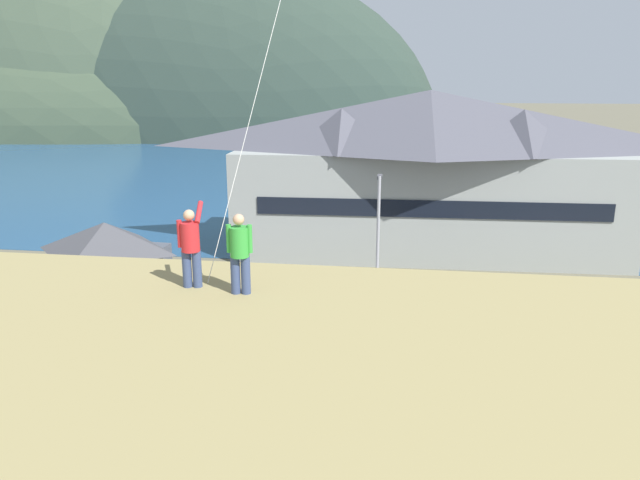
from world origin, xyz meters
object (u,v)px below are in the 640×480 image
(parked_car_back_row_right, at_px, (478,330))
(parking_light_pole, at_px, (378,232))
(moored_boat_wharfside, at_px, (330,204))
(person_companion, at_px, (240,251))
(harbor_lodge, at_px, (427,168))
(person_kite_flyer, at_px, (191,245))
(parked_car_lone_by_shed, at_px, (447,375))
(storage_shed_near_lot, at_px, (108,266))
(wharf_dock, at_px, (368,206))
(moored_boat_outer_mooring, at_px, (408,211))
(storage_shed_waterside, at_px, (315,218))
(parked_car_mid_row_near, at_px, (29,358))

(parked_car_back_row_right, distance_m, parking_light_pole, 7.36)
(moored_boat_wharfside, height_order, person_companion, person_companion)
(harbor_lodge, xyz_separation_m, person_kite_flyer, (-6.21, -29.14, 2.40))
(person_companion, bearing_deg, parked_car_lone_by_shed, 59.40)
(parked_car_back_row_right, distance_m, parked_car_lone_by_shed, 4.68)
(storage_shed_near_lot, bearing_deg, person_kite_flyer, -56.30)
(storage_shed_near_lot, height_order, wharf_dock, storage_shed_near_lot)
(storage_shed_near_lot, distance_m, person_kite_flyer, 19.41)
(person_kite_flyer, bearing_deg, moored_boat_wharfside, 92.70)
(parked_car_back_row_right, bearing_deg, wharf_dock, 102.75)
(moored_boat_wharfside, relative_size, parking_light_pole, 1.00)
(moored_boat_outer_mooring, height_order, person_companion, person_companion)
(person_kite_flyer, relative_size, person_companion, 1.07)
(parked_car_back_row_right, xyz_separation_m, person_kite_flyer, (-8.06, -13.03, 7.18))
(storage_shed_near_lot, bearing_deg, moored_boat_outer_mooring, 56.54)
(harbor_lodge, distance_m, parking_light_pole, 11.79)
(parked_car_back_row_right, bearing_deg, harbor_lodge, 96.53)
(moored_boat_outer_mooring, relative_size, parking_light_pole, 1.21)
(storage_shed_waterside, xyz_separation_m, wharf_dock, (3.02, 13.33, -1.84))
(parked_car_back_row_right, xyz_separation_m, parking_light_pole, (-4.67, 4.81, 3.04))
(wharf_dock, relative_size, parked_car_back_row_right, 3.53)
(wharf_dock, xyz_separation_m, person_kite_flyer, (-1.50, -42.02, 7.89))
(moored_boat_outer_mooring, bearing_deg, storage_shed_near_lot, -123.46)
(storage_shed_waterside, relative_size, moored_boat_outer_mooring, 0.61)
(storage_shed_near_lot, bearing_deg, parked_car_mid_row_near, -86.83)
(parked_car_back_row_right, xyz_separation_m, parked_car_lone_by_shed, (-1.62, -4.39, 0.00))
(parked_car_back_row_right, xyz_separation_m, parked_car_mid_row_near, (-17.91, -5.27, 0.00))
(harbor_lodge, xyz_separation_m, parked_car_mid_row_near, (-16.07, -21.39, -4.78))
(moored_boat_outer_mooring, bearing_deg, person_kite_flyer, -97.56)
(parked_car_back_row_right, bearing_deg, moored_boat_wharfside, 109.78)
(moored_boat_outer_mooring, height_order, person_kite_flyer, person_kite_flyer)
(moored_boat_wharfside, distance_m, person_kite_flyer, 41.50)
(storage_shed_near_lot, height_order, parked_car_lone_by_shed, storage_shed_near_lot)
(storage_shed_near_lot, xyz_separation_m, parked_car_back_row_right, (18.34, -2.39, -1.40))
(parked_car_back_row_right, distance_m, parked_car_mid_row_near, 18.67)
(storage_shed_waterside, height_order, person_kite_flyer, person_kite_flyer)
(wharf_dock, height_order, parking_light_pole, parking_light_pole)
(storage_shed_waterside, height_order, parked_car_mid_row_near, storage_shed_waterside)
(person_kite_flyer, bearing_deg, parked_car_lone_by_shed, 53.33)
(wharf_dock, distance_m, parked_car_lone_by_shed, 33.75)
(storage_shed_near_lot, height_order, storage_shed_waterside, storage_shed_near_lot)
(moored_boat_wharfside, relative_size, person_kite_flyer, 3.72)
(moored_boat_outer_mooring, relative_size, parked_car_back_row_right, 1.98)
(moored_boat_wharfside, height_order, parked_car_lone_by_shed, moored_boat_wharfside)
(storage_shed_near_lot, bearing_deg, person_companion, -53.87)
(parked_car_back_row_right, bearing_deg, storage_shed_waterside, 121.45)
(storage_shed_near_lot, relative_size, storage_shed_waterside, 1.12)
(parked_car_lone_by_shed, bearing_deg, person_companion, -120.60)
(wharf_dock, relative_size, moored_boat_outer_mooring, 1.78)
(parked_car_back_row_right, bearing_deg, storage_shed_near_lot, 172.58)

